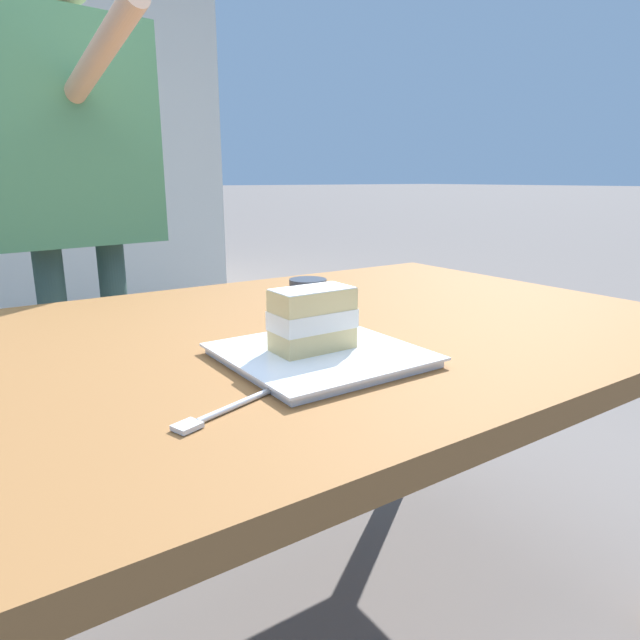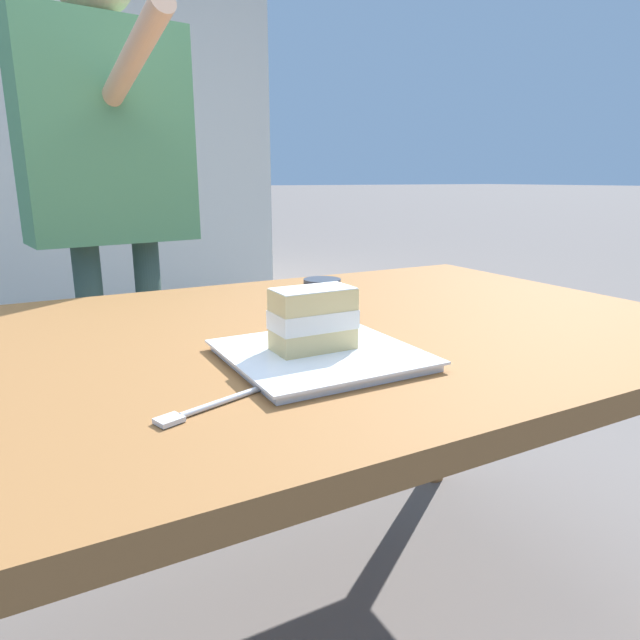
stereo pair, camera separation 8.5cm
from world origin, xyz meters
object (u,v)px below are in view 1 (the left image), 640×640
at_px(dessert_fork, 225,410).
at_px(parked_car_extra, 86,184).
at_px(cake_slice, 312,319).
at_px(coffee_cup, 308,298).
at_px(dessert_plate, 320,355).
at_px(patio_table, 275,374).
at_px(diner_person, 68,144).

bearing_deg(dessert_fork, parked_car_extra, -101.82).
height_order(cake_slice, parked_car_extra, parked_car_extra).
bearing_deg(cake_slice, coffee_cup, -121.61).
xyz_separation_m(cake_slice, coffee_cup, (-0.14, -0.23, -0.02)).
distance_m(cake_slice, coffee_cup, 0.27).
bearing_deg(dessert_plate, parked_car_extra, -101.45).
distance_m(patio_table, diner_person, 0.93).
distance_m(dessert_fork, diner_person, 1.15).
relative_size(patio_table, dessert_plate, 5.84).
height_order(coffee_cup, diner_person, diner_person).
bearing_deg(parked_car_extra, dessert_plate, 78.55).
relative_size(dessert_fork, parked_car_extra, 0.04).
xyz_separation_m(cake_slice, parked_car_extra, (-5.66, -27.89, -0.02)).
relative_size(patio_table, diner_person, 0.99).
bearing_deg(cake_slice, patio_table, -99.96).
relative_size(patio_table, cake_slice, 12.95).
distance_m(dessert_plate, coffee_cup, 0.28).
xyz_separation_m(dessert_plate, dessert_fork, (0.21, 0.10, -0.00)).
xyz_separation_m(dessert_plate, diner_person, (0.14, -0.99, 0.36)).
distance_m(cake_slice, dessert_fork, 0.24).
bearing_deg(dessert_plate, cake_slice, -64.92).
bearing_deg(patio_table, coffee_cup, -152.35).
bearing_deg(diner_person, dessert_fork, 86.52).
xyz_separation_m(dessert_fork, coffee_cup, (-0.35, -0.35, 0.04)).
height_order(patio_table, parked_car_extra, parked_car_extra).
relative_size(dessert_fork, diner_person, 0.10).
height_order(cake_slice, coffee_cup, cake_slice).
bearing_deg(dessert_fork, patio_table, -129.06).
bearing_deg(dessert_plate, dessert_fork, 26.11).
height_order(dessert_plate, cake_slice, cake_slice).
height_order(dessert_fork, parked_car_extra, parked_car_extra).
relative_size(dessert_plate, cake_slice, 2.22).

